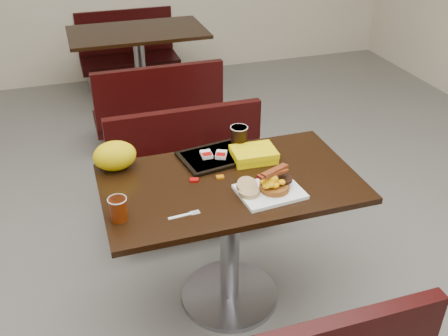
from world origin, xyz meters
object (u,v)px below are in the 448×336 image
object	(u,v)px
coffee_cup_near	(118,209)
coffee_cup_far	(239,137)
bench_far_s	(156,102)
table_near	(230,243)
paper_bag	(115,156)
table_far	(141,71)
bench_far_n	(129,50)
platter	(270,192)
hashbrown_sleeve_left	(206,154)
tray	(217,156)
bench_near_n	(194,176)
clamshell	(254,154)
fork	(180,216)
pancake_stack	(275,187)
hashbrown_sleeve_right	(221,155)
knife	(286,185)

from	to	relation	value
coffee_cup_near	coffee_cup_far	bearing A→B (deg)	31.43
bench_far_s	coffee_cup_far	distance (m)	1.70
table_near	bench_far_s	size ratio (longest dim) A/B	1.20
coffee_cup_far	paper_bag	world-z (taller)	paper_bag
bench_far_s	coffee_cup_far	bearing A→B (deg)	-85.28
bench_far_s	table_far	bearing A→B (deg)	90.00
bench_far_n	platter	xyz separation A→B (m)	(0.13, -3.46, 0.40)
hashbrown_sleeve_left	bench_far_n	bearing A→B (deg)	89.97
table_near	coffee_cup_far	world-z (taller)	coffee_cup_far
table_near	tray	bearing A→B (deg)	89.22
bench_near_n	table_far	distance (m)	1.90
hashbrown_sleeve_left	table_far	bearing A→B (deg)	89.69
table_near	table_far	distance (m)	2.60
table_far	coffee_cup_far	xyz separation A→B (m)	(0.13, -2.33, 0.45)
paper_bag	bench_far_n	bearing A→B (deg)	80.70
bench_near_n	coffee_cup_far	xyz separation A→B (m)	(0.13, -0.43, 0.46)
hashbrown_sleeve_left	clamshell	xyz separation A→B (m)	(0.22, -0.08, 0.00)
bench_near_n	fork	bearing A→B (deg)	-108.02
bench_far_n	platter	world-z (taller)	platter
pancake_stack	paper_bag	distance (m)	0.78
coffee_cup_near	hashbrown_sleeve_left	bearing A→B (deg)	37.43
fork	hashbrown_sleeve_left	distance (m)	0.50
coffee_cup_near	hashbrown_sleeve_right	size ratio (longest dim) A/B	1.45
coffee_cup_far	paper_bag	xyz separation A→B (m)	(-0.63, 0.01, -0.00)
knife	hashbrown_sleeve_left	bearing A→B (deg)	-164.48
table_near	bench_far_n	bearing A→B (deg)	90.00
bench_near_n	paper_bag	xyz separation A→B (m)	(-0.50, -0.43, 0.46)
hashbrown_sleeve_right	clamshell	xyz separation A→B (m)	(0.15, -0.05, 0.00)
tray	coffee_cup_far	world-z (taller)	coffee_cup_far
bench_near_n	bench_far_n	size ratio (longest dim) A/B	1.00
table_near	fork	distance (m)	0.52
bench_near_n	bench_far_n	bearing A→B (deg)	90.00
tray	paper_bag	distance (m)	0.51
table_far	platter	distance (m)	2.79
knife	hashbrown_sleeve_left	xyz separation A→B (m)	(-0.28, 0.35, 0.02)
bench_near_n	knife	distance (m)	0.94
coffee_cup_near	bench_far_s	bearing A→B (deg)	75.25
bench_near_n	bench_far_n	world-z (taller)	same
table_near	bench_near_n	bearing A→B (deg)	90.00
pancake_stack	paper_bag	size ratio (longest dim) A/B	0.65
table_far	clamshell	xyz separation A→B (m)	(0.17, -2.45, 0.40)
pancake_stack	clamshell	size ratio (longest dim) A/B	0.63
table_far	coffee_cup_near	size ratio (longest dim) A/B	11.62
bench_far_s	knife	bearing A→B (deg)	-83.50
hashbrown_sleeve_left	bench_near_n	bearing A→B (deg)	84.80
bench_far_n	platter	bearing A→B (deg)	-87.77
hashbrown_sleeve_right	knife	bearing A→B (deg)	-31.34
platter	hashbrown_sleeve_right	xyz separation A→B (m)	(-0.12, 0.36, 0.02)
table_far	hashbrown_sleeve_left	size ratio (longest dim) A/B	16.88
coffee_cup_near	paper_bag	world-z (taller)	paper_bag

